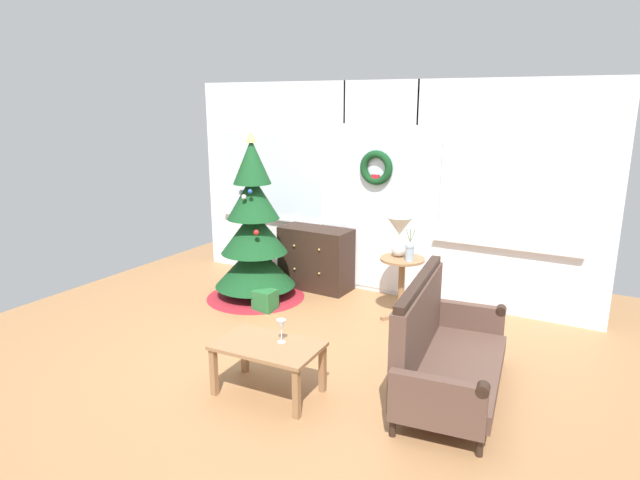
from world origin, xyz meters
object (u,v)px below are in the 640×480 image
dresser_cabinet (316,258)px  settee_sofa (440,350)px  side_table (402,275)px  table_lamp (400,231)px  coffee_table (268,352)px  christmas_tree (254,241)px  flower_vase (410,250)px  wine_glass (281,326)px  gift_box (265,300)px

dresser_cabinet → settee_sofa: bearing=-39.1°
side_table → table_lamp: (-0.06, 0.04, 0.48)m
settee_sofa → coffee_table: size_ratio=1.91×
christmas_tree → flower_vase: (1.86, 0.23, 0.08)m
flower_vase → wine_glass: size_ratio=1.79×
dresser_cabinet → table_lamp: bearing=-14.8°
gift_box → side_table: bearing=22.6°
settee_sofa → coffee_table: settee_sofa is taller
settee_sofa → side_table: 1.63m
flower_vase → coffee_table: 2.10m
flower_vase → gift_box: size_ratio=1.48×
side_table → wine_glass: side_table is taller
table_lamp → flower_vase: bearing=-32.0°
table_lamp → coffee_table: size_ratio=0.51×
side_table → christmas_tree: bearing=-170.6°
christmas_tree → dresser_cabinet: 0.87m
christmas_tree → wine_glass: bearing=-48.6°
gift_box → dresser_cabinet: bearing=82.5°
dresser_cabinet → side_table: (1.28, -0.36, 0.09)m
settee_sofa → wine_glass: settee_sofa is taller
table_lamp → wine_glass: (-0.20, -2.03, -0.38)m
side_table → table_lamp: bearing=146.3°
settee_sofa → flower_vase: 1.58m
table_lamp → coffee_table: bearing=-97.5°
settee_sofa → coffee_table: (-1.20, -0.69, -0.01)m
wine_glass → side_table: bearing=82.6°
coffee_table → side_table: bearing=80.7°
table_lamp → coffee_table: 2.21m
settee_sofa → table_lamp: 1.79m
christmas_tree → dresser_cabinet: size_ratio=2.17×
gift_box → coffee_table: bearing=-54.2°
wine_glass → gift_box: wine_glass is taller
table_lamp → gift_box: 1.71m
christmas_tree → flower_vase: 1.87m
christmas_tree → side_table: bearing=9.4°
side_table → gift_box: bearing=-157.4°
dresser_cabinet → wine_glass: 2.57m
dresser_cabinet → flower_vase: (1.38, -0.42, 0.40)m
dresser_cabinet → flower_vase: 1.50m
wine_glass → settee_sofa: bearing=28.4°
christmas_tree → wine_glass: (1.50, -1.70, -0.13)m
dresser_cabinet → wine_glass: size_ratio=4.68×
side_table → coffee_table: bearing=-99.3°
side_table → flower_vase: 0.33m
settee_sofa → coffee_table: bearing=-150.2°
dresser_cabinet → gift_box: size_ratio=3.85×
flower_vase → christmas_tree: bearing=-172.9°
coffee_table → christmas_tree: bearing=128.5°
settee_sofa → gift_box: settee_sofa is taller
dresser_cabinet → wine_glass: dresser_cabinet is taller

